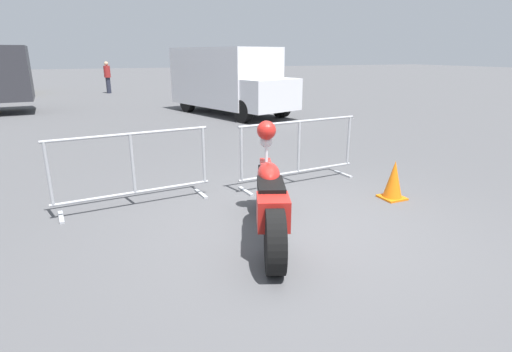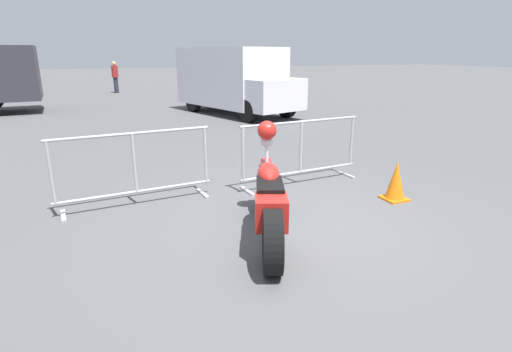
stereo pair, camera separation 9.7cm
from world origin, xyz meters
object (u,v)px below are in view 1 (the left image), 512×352
(parked_car_yellow, at_px, (5,81))
(crowd_barrier_far, at_px, (299,151))
(crowd_barrier_near, at_px, (133,169))
(pedestrian, at_px, (107,76))
(motorcycle, at_px, (270,198))
(traffic_cone, at_px, (394,180))
(delivery_van, at_px, (228,79))

(parked_car_yellow, bearing_deg, crowd_barrier_far, -167.17)
(crowd_barrier_near, height_order, parked_car_yellow, parked_car_yellow)
(crowd_barrier_near, height_order, pedestrian, pedestrian)
(crowd_barrier_far, bearing_deg, motorcycle, -128.22)
(crowd_barrier_near, xyz_separation_m, crowd_barrier_far, (2.66, 0.00, 0.00))
(parked_car_yellow, relative_size, traffic_cone, 7.16)
(motorcycle, distance_m, parked_car_yellow, 22.39)
(pedestrian, bearing_deg, traffic_cone, 16.74)
(motorcycle, xyz_separation_m, crowd_barrier_far, (1.33, 1.69, 0.06))
(motorcycle, distance_m, pedestrian, 19.86)
(crowd_barrier_near, height_order, traffic_cone, crowd_barrier_near)
(motorcycle, height_order, parked_car_yellow, parked_car_yellow)
(delivery_van, xyz_separation_m, pedestrian, (-3.42, 10.05, -0.32))
(delivery_van, bearing_deg, pedestrian, -178.80)
(delivery_van, relative_size, traffic_cone, 9.08)
(motorcycle, relative_size, crowd_barrier_far, 0.99)
(traffic_cone, bearing_deg, motorcycle, -168.71)
(motorcycle, distance_m, crowd_barrier_far, 2.15)
(pedestrian, bearing_deg, delivery_van, 27.58)
(pedestrian, relative_size, traffic_cone, 2.86)
(motorcycle, distance_m, crowd_barrier_near, 2.15)
(motorcycle, height_order, crowd_barrier_near, motorcycle)
(motorcycle, xyz_separation_m, parked_car_yellow, (-5.55, 21.69, 0.21))
(traffic_cone, bearing_deg, pedestrian, 97.98)
(parked_car_yellow, height_order, pedestrian, pedestrian)
(motorcycle, bearing_deg, traffic_cone, -57.29)
(crowd_barrier_near, distance_m, traffic_cone, 3.82)
(parked_car_yellow, xyz_separation_m, traffic_cone, (7.83, -21.24, -0.41))
(crowd_barrier_far, bearing_deg, parked_car_yellow, 108.99)
(crowd_barrier_near, bearing_deg, crowd_barrier_far, 0.00)
(parked_car_yellow, height_order, traffic_cone, parked_car_yellow)
(pedestrian, bearing_deg, parked_car_yellow, -101.03)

